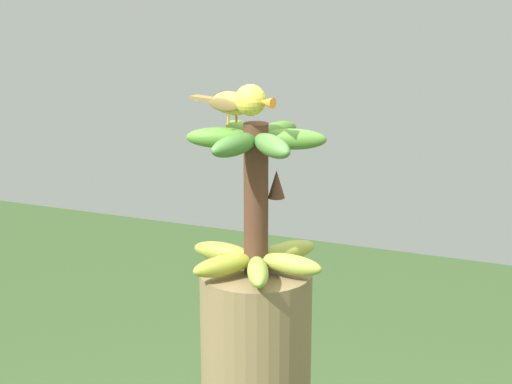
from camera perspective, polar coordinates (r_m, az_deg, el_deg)
The scene contains 2 objects.
banana_bunch at distance 1.87m, azimuth 0.02°, elevation -0.46°, with size 0.30×0.31×0.33m.
perched_bird at distance 1.81m, azimuth -0.98°, elevation 5.80°, with size 0.09×0.21×0.08m.
Camera 1 is at (-1.67, -0.66, 2.06)m, focal length 62.59 mm.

